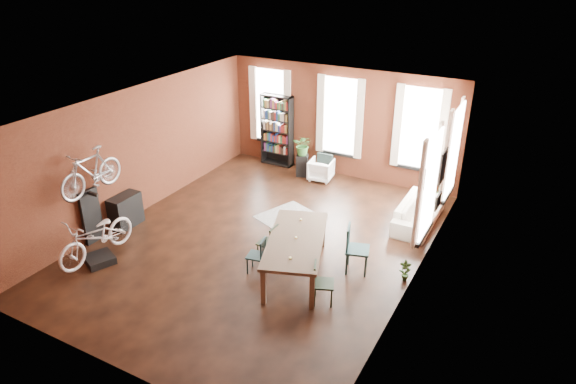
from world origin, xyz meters
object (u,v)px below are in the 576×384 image
Objects in this scene: dining_chair_a at (256,255)px; plant_stand at (302,165)px; cream_sofa at (419,208)px; dining_chair_b at (268,243)px; console_table at (126,211)px; dining_chair_c at (324,283)px; bicycle_floor at (93,218)px; dining_table at (296,256)px; bike_trainer at (100,259)px; bookshelf at (277,130)px; dining_chair_d at (357,249)px; white_armchair at (321,169)px.

plant_stand is at bearing -174.91° from dining_chair_a.
cream_sofa reaches higher than plant_stand.
dining_chair_b reaches higher than console_table.
dining_chair_c is 1.29× the size of plant_stand.
bicycle_floor is (-3.12, -1.33, 0.72)m from dining_chair_a.
bike_trainer is at bearing -176.18° from dining_table.
bike_trainer is (-0.61, -6.71, -1.02)m from bookshelf.
dining_chair_b is 3.67m from bicycle_floor.
cream_sofa is 3.72× the size of bike_trainer.
bike_trainer is (-4.82, -1.06, -0.34)m from dining_chair_c.
dining_chair_c is at bearing -53.81° from dining_table.
dining_chair_d is 6.20m from bookshelf.
dining_table is 1.10× the size of bookshelf.
dining_chair_b reaches higher than dining_table.
dining_chair_a is at bearing 146.86° from cream_sofa.
dining_chair_c is 0.82× the size of dining_chair_d.
dining_chair_c reaches higher than white_armchair.
dining_table reaches higher than plant_stand.
console_table reaches higher than dining_chair_a.
cream_sofa is at bearing -18.95° from bookshelf.
bicycle_floor is (-4.78, -1.06, 0.69)m from dining_chair_c.
cream_sofa reaches higher than dining_chair_a.
bookshelf is at bearing -165.90° from dining_chair_a.
cream_sofa is (3.23, -1.25, 0.07)m from white_armchair.
dining_table is 3.72m from cream_sofa.
dining_chair_b is (-0.03, 0.52, 0.02)m from dining_chair_a.
white_armchair is at bearing 89.29° from dining_table.
white_armchair reaches higher than plant_stand.
white_armchair is at bearing 57.72° from console_table.
cream_sofa is at bearing 151.82° from white_armchair.
bookshelf is at bearing 103.58° from dining_table.
dining_chair_c is 4.94m from bicycle_floor.
plant_stand is at bearing 77.66° from bicycle_floor.
dining_table reaches higher than cream_sofa.
dining_chair_d is at bearing 12.01° from dining_table.
dining_chair_c is at bearing 156.10° from dining_chair_d.
dining_chair_c is 0.39× the size of bookshelf.
dining_chair_b reaches higher than bike_trainer.
dining_table is 0.82m from dining_chair_a.
dining_table is 3.02× the size of console_table.
bicycle_floor is at bearing 62.87° from white_armchair.
bicycle_floor reaches higher than dining_chair_a.
dining_chair_d is at bearing 25.30° from bike_trainer.
console_table is (-4.57, -0.17, -0.01)m from dining_table.
white_armchair is at bearing 17.76° from dining_chair_d.
bike_trainer is (-3.13, -1.85, -0.33)m from dining_chair_b.
dining_chair_c is 5.76m from white_armchair.
bicycle_floor is at bearing -1.63° from bike_trainer.
dining_chair_d reaches higher than plant_stand.
dining_chair_b is 1.93m from dining_chair_d.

